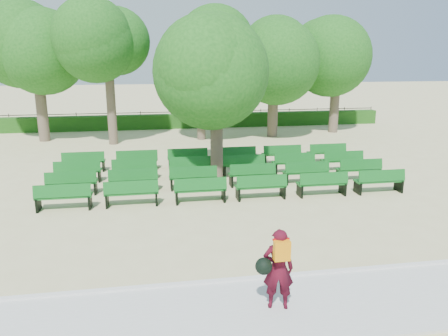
% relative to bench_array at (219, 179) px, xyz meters
% --- Properties ---
extents(ground, '(120.00, 120.00, 0.00)m').
position_rel_bench_array_xyz_m(ground, '(-0.10, -1.32, -0.09)').
color(ground, '#C5BA82').
extents(paving, '(30.00, 2.20, 0.06)m').
position_rel_bench_array_xyz_m(paving, '(-0.10, -8.72, -0.06)').
color(paving, beige).
rests_on(paving, ground).
extents(curb, '(30.00, 0.12, 0.10)m').
position_rel_bench_array_xyz_m(curb, '(-0.10, -7.57, -0.04)').
color(curb, silver).
rests_on(curb, ground).
extents(hedge, '(26.00, 0.70, 0.90)m').
position_rel_bench_array_xyz_m(hedge, '(-0.10, 12.68, 0.36)').
color(hedge, '#1E5114').
rests_on(hedge, ground).
extents(fence, '(26.00, 0.10, 1.02)m').
position_rel_bench_array_xyz_m(fence, '(-0.10, 13.08, -0.09)').
color(fence, black).
rests_on(fence, ground).
extents(tree_line, '(21.80, 6.80, 7.04)m').
position_rel_bench_array_xyz_m(tree_line, '(-0.10, 8.68, -0.09)').
color(tree_line, '#205F19').
rests_on(tree_line, ground).
extents(bench_array, '(1.67, 0.53, 1.05)m').
position_rel_bench_array_xyz_m(bench_array, '(0.00, 0.00, 0.00)').
color(bench_array, '#0F5A1A').
rests_on(bench_array, ground).
extents(tree_among, '(4.19, 4.19, 5.87)m').
position_rel_bench_array_xyz_m(tree_among, '(-0.04, 0.40, 3.88)').
color(tree_among, brown).
rests_on(tree_among, ground).
extents(person, '(0.75, 0.48, 1.54)m').
position_rel_bench_array_xyz_m(person, '(-0.31, -8.68, 0.77)').
color(person, '#410917').
rests_on(person, ground).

